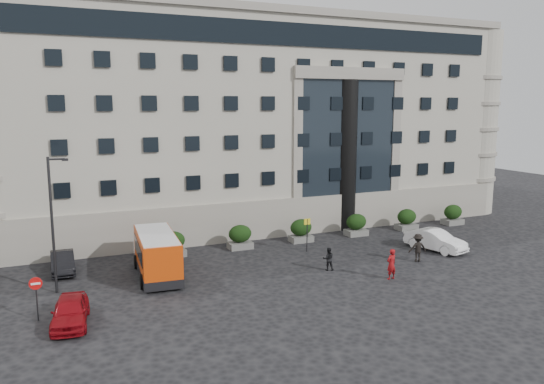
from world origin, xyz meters
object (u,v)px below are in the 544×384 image
Objects in this scene: pedestrian_c at (418,248)px; pedestrian_a at (391,264)px; pedestrian_b at (328,259)px; no_entry_sign at (36,290)px; hedge_b at (240,237)px; street_lamp at (53,220)px; hedge_d at (356,225)px; hedge_a at (173,244)px; bus_stop_sign at (307,229)px; red_truck at (19,238)px; white_taxi at (435,240)px; hedge_c at (301,230)px; hedge_e at (407,219)px; parked_car_a at (70,311)px; parked_car_b at (63,262)px; hedge_f at (453,214)px; parked_car_d at (26,235)px; minibus at (157,253)px.

pedestrian_a is at bearing 45.42° from pedestrian_c.
no_entry_sign is at bearing 24.84° from pedestrian_b.
hedge_b is 14.41m from street_lamp.
no_entry_sign reaches higher than hedge_d.
hedge_a is 0.73× the size of bus_stop_sign.
pedestrian_c is at bearing -8.16° from street_lamp.
bus_stop_sign is at bearing -16.42° from hedge_a.
white_taxi is at bearing -12.82° from red_truck.
hedge_c reaches higher than white_taxi.
hedge_b is (5.20, 0.00, 0.00)m from hedge_a.
hedge_e is 14.16m from pedestrian_b.
bus_stop_sign is 18.49m from parked_car_a.
pedestrian_b is at bearing 4.68° from no_entry_sign.
parked_car_b is (-7.50, -0.80, -0.25)m from hedge_a.
pedestrian_c is at bearing -166.35° from pedestrian_b.
hedge_e is at bearing 0.00° from hedge_c.
white_taxi reaches higher than parked_car_b.
pedestrian_a reaches higher than hedge_c.
hedge_d is 1.00× the size of hedge_f.
bus_stop_sign is 0.60× the size of parked_car_a.
no_entry_sign is 0.45× the size of parked_car_d.
pedestrian_a reaches higher than hedge_f.
hedge_f is 33.51m from parked_car_b.
minibus is at bearing -30.68° from parked_car_b.
pedestrian_b is at bearing 16.90° from parked_car_a.
hedge_c is 0.39× the size of white_taxi.
hedge_f is at bearing -18.89° from parked_car_d.
hedge_d is at bearing 100.08° from white_taxi.
street_lamp is (-33.94, -4.80, 3.44)m from hedge_f.
pedestrian_b is (16.22, 2.62, 0.06)m from parked_car_a.
bus_stop_sign is 21.20m from red_truck.
hedge_b is at bearing 3.72° from parked_car_b.
hedge_f is (5.20, 0.00, 0.00)m from hedge_e.
hedge_c is 0.94× the size of pedestrian_a.
hedge_b is 14.80m from white_taxi.
pedestrian_c is at bearing -123.24° from hedge_e.
hedge_e is 0.27× the size of minibus.
hedge_d is at bearing 180.00° from hedge_e.
hedge_e is at bearing -20.98° from parked_car_d.
white_taxi is (26.50, -1.56, -3.59)m from street_lamp.
hedge_b is at bearing -68.91° from pedestrian_a.
hedge_f is at bearing 25.64° from white_taxi.
pedestrian_b is (10.68, -3.28, -0.77)m from minibus.
hedge_e is (5.20, 0.00, 0.00)m from hedge_d.
parked_car_a is 2.14× the size of pedestrian_a.
hedge_d is 0.38× the size of red_truck.
minibus reaches higher than white_taxi.
hedge_f is at bearing 8.05° from street_lamp.
hedge_a reaches higher than pedestrian_b.
street_lamp reaches higher than parked_car_a.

